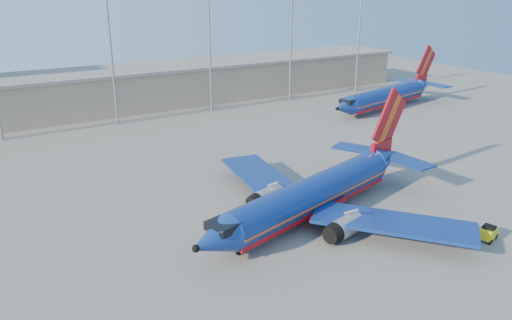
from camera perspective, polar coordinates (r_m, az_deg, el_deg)
The scene contains 6 objects.
ground at distance 61.04m, azimuth 1.54°, elevation -5.06°, with size 220.00×220.00×0.00m, color slate.
terminal_building at distance 114.04m, azimuth -10.14°, elevation 8.55°, with size 122.00×16.00×8.50m.
light_mast_row at distance 99.40m, azimuth -10.73°, elevation 14.65°, with size 101.60×1.60×28.65m.
aircraft_main at distance 57.68m, azimuth 6.98°, elevation -3.77°, with size 36.70×34.82×12.69m.
aircraft_second at distance 111.31m, azimuth 14.86°, elevation 7.16°, with size 36.09×15.73×12.37m.
baggage_tug at distance 57.96m, azimuth 25.03°, elevation -7.51°, with size 2.50×1.89×1.60m.
Camera 1 is at (-30.15, -46.65, 25.33)m, focal length 35.00 mm.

